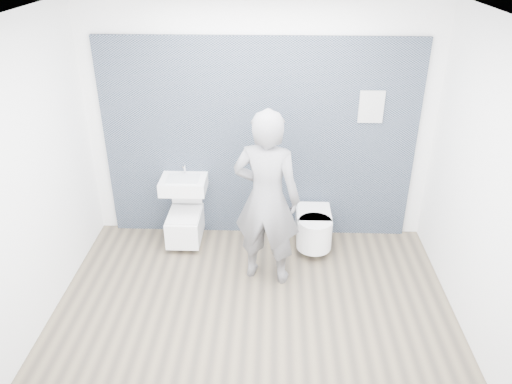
{
  "coord_description": "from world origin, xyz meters",
  "views": [
    {
      "loc": [
        0.17,
        -3.92,
        3.37
      ],
      "look_at": [
        0.0,
        0.6,
        1.0
      ],
      "focal_mm": 35.0,
      "sensor_mm": 36.0,
      "label": 1
    }
  ],
  "objects_px": {
    "toilet_square": "(185,224)",
    "toilet_rounded": "(314,228)",
    "washbasin": "(183,184)",
    "visitor": "(267,199)"
  },
  "relations": [
    {
      "from": "visitor",
      "to": "washbasin",
      "type": "bearing_deg",
      "value": -22.32
    },
    {
      "from": "toilet_square",
      "to": "toilet_rounded",
      "type": "height_order",
      "value": "toilet_square"
    },
    {
      "from": "washbasin",
      "to": "toilet_square",
      "type": "relative_size",
      "value": 0.7
    },
    {
      "from": "toilet_square",
      "to": "toilet_rounded",
      "type": "bearing_deg",
      "value": -2.6
    },
    {
      "from": "toilet_rounded",
      "to": "toilet_square",
      "type": "bearing_deg",
      "value": 177.4
    },
    {
      "from": "toilet_square",
      "to": "visitor",
      "type": "height_order",
      "value": "visitor"
    },
    {
      "from": "toilet_square",
      "to": "visitor",
      "type": "xyz_separation_m",
      "value": [
        0.98,
        -0.63,
        0.7
      ]
    },
    {
      "from": "toilet_rounded",
      "to": "washbasin",
      "type": "bearing_deg",
      "value": 174.56
    },
    {
      "from": "washbasin",
      "to": "visitor",
      "type": "height_order",
      "value": "visitor"
    },
    {
      "from": "washbasin",
      "to": "toilet_square",
      "type": "bearing_deg",
      "value": -90.0
    }
  ]
}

